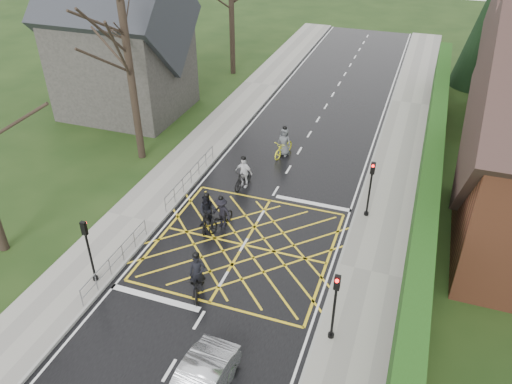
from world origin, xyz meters
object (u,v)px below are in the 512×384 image
Objects in this scene: cyclist_mid at (221,216)px; cyclist_lead at (284,145)px; cyclist_rear at (197,279)px; cyclist_back at (207,214)px; cyclist_front at (243,176)px.

cyclist_mid is 0.92× the size of cyclist_lead.
cyclist_back is (-1.47, 4.31, 0.08)m from cyclist_rear.
cyclist_back is 4.11m from cyclist_front.
cyclist_back is 1.04× the size of cyclist_mid.
cyclist_rear is 1.15× the size of cyclist_mid.
cyclist_rear is 1.14× the size of cyclist_front.
cyclist_lead is at bearing 84.42° from cyclist_front.
cyclist_front is 4.38m from cyclist_lead.
cyclist_lead is at bearing 69.18° from cyclist_back.
cyclist_mid is at bearing 6.67° from cyclist_back.
cyclist_front is (0.35, 4.09, -0.04)m from cyclist_back.
cyclist_rear is 1.05× the size of cyclist_lead.
cyclist_front is 0.92× the size of cyclist_lead.
cyclist_mid is at bearing -77.10° from cyclist_front.
cyclist_lead is (-0.06, 12.65, 0.01)m from cyclist_rear.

